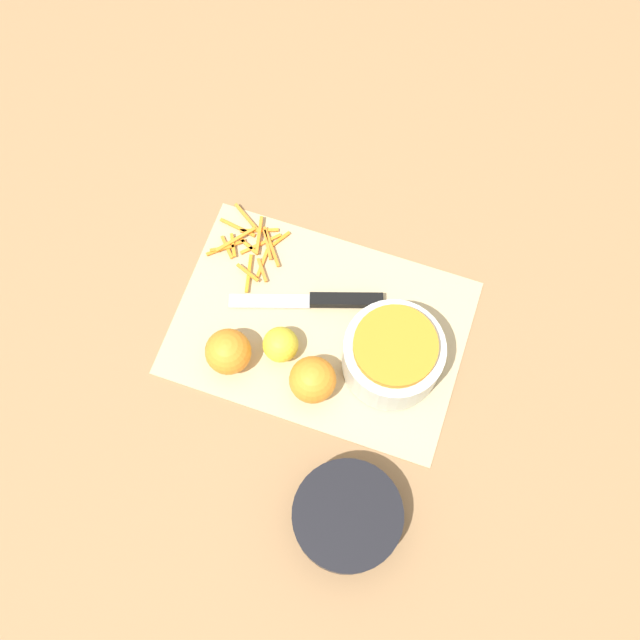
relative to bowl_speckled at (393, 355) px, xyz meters
The scene contains 9 objects.
ground_plane 0.13m from the bowl_speckled, 10.28° to the right, with size 4.00×4.00×0.00m, color #9E754C.
cutting_board 0.13m from the bowl_speckled, 10.28° to the right, with size 0.43×0.30×0.01m.
bowl_speckled is the anchor object (origin of this frame).
bowl_dark 0.23m from the bowl_speckled, 92.04° to the left, with size 0.15×0.15×0.06m.
knife 0.14m from the bowl_speckled, 29.91° to the right, with size 0.23×0.09×0.02m.
orange_left 0.24m from the bowl_speckled, 16.93° to the left, with size 0.07×0.07×0.07m.
orange_right 0.12m from the bowl_speckled, 35.47° to the left, with size 0.07×0.07×0.07m.
lemon 0.16m from the bowl_speckled, 11.44° to the left, with size 0.05×0.05×0.05m.
peel_pile 0.29m from the bowl_speckled, 23.11° to the right, with size 0.12×0.14×0.01m.
Camera 1 is at (-0.12, 0.35, 1.07)m, focal length 42.00 mm.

